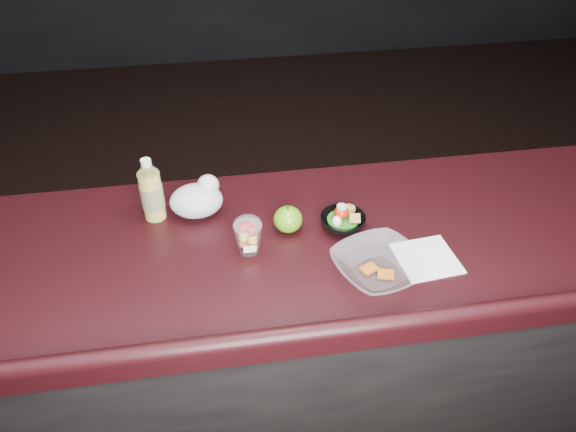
{
  "coord_description": "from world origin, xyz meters",
  "views": [
    {
      "loc": [
        -0.17,
        -0.89,
        2.08
      ],
      "look_at": [
        0.02,
        0.32,
        1.1
      ],
      "focal_mm": 35.0,
      "sensor_mm": 36.0,
      "label": 1
    }
  ],
  "objects_px": {
    "green_apple": "(288,219)",
    "takeout_bowl": "(379,266)",
    "fruit_cup": "(248,234)",
    "snack_bowl": "(343,221)",
    "lemonade_bottle": "(152,194)"
  },
  "relations": [
    {
      "from": "fruit_cup",
      "to": "takeout_bowl",
      "type": "height_order",
      "value": "fruit_cup"
    },
    {
      "from": "fruit_cup",
      "to": "snack_bowl",
      "type": "relative_size",
      "value": 0.83
    },
    {
      "from": "green_apple",
      "to": "takeout_bowl",
      "type": "height_order",
      "value": "green_apple"
    },
    {
      "from": "snack_bowl",
      "to": "takeout_bowl",
      "type": "xyz_separation_m",
      "value": [
        0.05,
        -0.21,
        0.0
      ]
    },
    {
      "from": "fruit_cup",
      "to": "green_apple",
      "type": "xyz_separation_m",
      "value": [
        0.12,
        0.07,
        -0.02
      ]
    },
    {
      "from": "green_apple",
      "to": "snack_bowl",
      "type": "height_order",
      "value": "green_apple"
    },
    {
      "from": "takeout_bowl",
      "to": "snack_bowl",
      "type": "bearing_deg",
      "value": 103.53
    },
    {
      "from": "fruit_cup",
      "to": "takeout_bowl",
      "type": "relative_size",
      "value": 0.39
    },
    {
      "from": "green_apple",
      "to": "takeout_bowl",
      "type": "bearing_deg",
      "value": -46.61
    },
    {
      "from": "lemonade_bottle",
      "to": "snack_bowl",
      "type": "relative_size",
      "value": 1.47
    },
    {
      "from": "fruit_cup",
      "to": "takeout_bowl",
      "type": "xyz_separation_m",
      "value": [
        0.33,
        -0.15,
        -0.03
      ]
    },
    {
      "from": "fruit_cup",
      "to": "green_apple",
      "type": "height_order",
      "value": "fruit_cup"
    },
    {
      "from": "fruit_cup",
      "to": "lemonade_bottle",
      "type": "bearing_deg",
      "value": 143.31
    },
    {
      "from": "green_apple",
      "to": "fruit_cup",
      "type": "bearing_deg",
      "value": -149.4
    },
    {
      "from": "fruit_cup",
      "to": "snack_bowl",
      "type": "distance_m",
      "value": 0.29
    }
  ]
}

